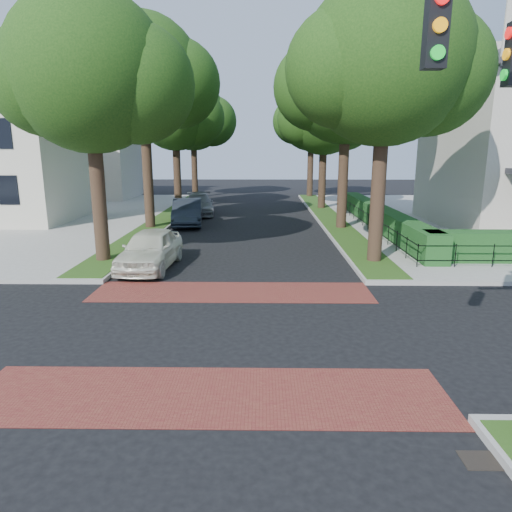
% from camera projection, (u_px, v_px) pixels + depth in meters
% --- Properties ---
extents(ground, '(120.00, 120.00, 0.00)m').
position_uv_depth(ground, '(224.00, 330.00, 11.73)').
color(ground, black).
rests_on(ground, ground).
extents(crosswalk_far, '(9.00, 2.20, 0.01)m').
position_uv_depth(crosswalk_far, '(232.00, 292.00, 14.85)').
color(crosswalk_far, maroon).
rests_on(crosswalk_far, ground).
extents(crosswalk_near, '(9.00, 2.20, 0.01)m').
position_uv_depth(crosswalk_near, '(210.00, 395.00, 8.62)').
color(crosswalk_near, maroon).
rests_on(crosswalk_near, ground).
extents(storm_drain, '(0.65, 0.45, 0.01)m').
position_uv_depth(storm_drain, '(484.00, 460.00, 6.81)').
color(storm_drain, black).
rests_on(storm_drain, ground).
extents(grass_strip_ne, '(1.60, 29.80, 0.02)m').
position_uv_depth(grass_strip_ne, '(329.00, 217.00, 30.21)').
color(grass_strip_ne, '#244413').
rests_on(grass_strip_ne, sidewalk_ne).
extents(grass_strip_nw, '(1.60, 29.80, 0.02)m').
position_uv_depth(grass_strip_nw, '(167.00, 217.00, 30.36)').
color(grass_strip_nw, '#244413').
rests_on(grass_strip_nw, sidewalk_nw).
extents(tree_right_near, '(7.75, 6.67, 10.66)m').
position_uv_depth(tree_right_near, '(387.00, 64.00, 16.96)').
color(tree_right_near, black).
rests_on(tree_right_near, sidewalk_ne).
extents(tree_right_mid, '(8.25, 7.09, 11.22)m').
position_uv_depth(tree_right_mid, '(348.00, 84.00, 24.67)').
color(tree_right_mid, black).
rests_on(tree_right_mid, sidewalk_ne).
extents(tree_right_far, '(7.25, 6.23, 9.74)m').
position_uv_depth(tree_right_far, '(325.00, 116.00, 33.66)').
color(tree_right_far, black).
rests_on(tree_right_far, sidewalk_ne).
extents(tree_right_back, '(7.50, 6.45, 10.20)m').
position_uv_depth(tree_right_back, '(312.00, 119.00, 42.34)').
color(tree_right_back, black).
rests_on(tree_right_back, sidewalk_ne).
extents(tree_left_near, '(7.50, 6.45, 10.20)m').
position_uv_depth(tree_left_near, '(94.00, 75.00, 17.19)').
color(tree_left_near, black).
rests_on(tree_left_near, sidewalk_nw).
extents(tree_left_mid, '(8.00, 6.88, 11.48)m').
position_uv_depth(tree_left_mid, '(146.00, 77.00, 24.74)').
color(tree_left_mid, black).
rests_on(tree_left_mid, sidewalk_nw).
extents(tree_left_far, '(7.00, 6.02, 9.86)m').
position_uv_depth(tree_left_far, '(177.00, 113.00, 33.75)').
color(tree_left_far, black).
rests_on(tree_left_far, sidewalk_nw).
extents(tree_left_back, '(7.75, 6.66, 10.44)m').
position_uv_depth(tree_left_back, '(194.00, 118.00, 42.47)').
color(tree_left_back, black).
rests_on(tree_left_back, sidewalk_nw).
extents(hedge_main_road, '(1.00, 18.00, 1.20)m').
position_uv_depth(hedge_main_road, '(380.00, 217.00, 26.06)').
color(hedge_main_road, '#17421B').
rests_on(hedge_main_road, sidewalk_ne).
extents(fence_main_road, '(0.06, 18.00, 0.90)m').
position_uv_depth(fence_main_road, '(366.00, 220.00, 26.10)').
color(fence_main_road, black).
rests_on(fence_main_road, sidewalk_ne).
extents(house_left_far, '(10.00, 9.00, 10.14)m').
position_uv_depth(house_left_far, '(84.00, 144.00, 41.94)').
color(house_left_far, beige).
rests_on(house_left_far, sidewalk_nw).
extents(parked_car_front, '(2.05, 4.58, 1.53)m').
position_uv_depth(parked_car_front, '(150.00, 249.00, 17.65)').
color(parked_car_front, silver).
rests_on(parked_car_front, ground).
extents(parked_car_middle, '(2.28, 5.01, 1.60)m').
position_uv_depth(parked_car_middle, '(187.00, 212.00, 27.76)').
color(parked_car_middle, '#202730').
rests_on(parked_car_middle, ground).
extents(parked_car_rear, '(2.67, 5.21, 1.45)m').
position_uv_depth(parked_car_rear, '(199.00, 204.00, 32.24)').
color(parked_car_rear, slate).
rests_on(parked_car_rear, ground).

